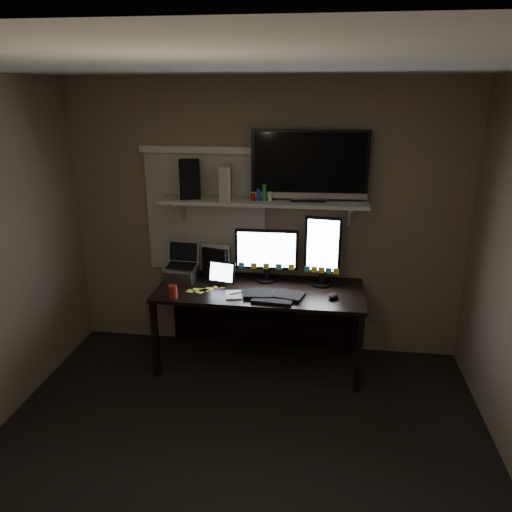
% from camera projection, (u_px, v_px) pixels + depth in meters
% --- Properties ---
extents(floor, '(3.60, 3.60, 0.00)m').
position_uv_depth(floor, '(232.00, 475.00, 3.25)').
color(floor, black).
rests_on(floor, ground).
extents(ceiling, '(3.60, 3.60, 0.00)m').
position_uv_depth(ceiling, '(224.00, 66.00, 2.45)').
color(ceiling, silver).
rests_on(ceiling, back_wall).
extents(back_wall, '(3.60, 0.00, 3.60)m').
position_uv_depth(back_wall, '(265.00, 220.00, 4.54)').
color(back_wall, '#7F6E5B').
rests_on(back_wall, floor).
extents(window_blinds, '(1.10, 0.02, 1.10)m').
position_uv_depth(window_blinds, '(206.00, 214.00, 4.58)').
color(window_blinds, beige).
rests_on(window_blinds, back_wall).
extents(desk, '(1.80, 0.75, 0.73)m').
position_uv_depth(desk, '(261.00, 302.00, 4.53)').
color(desk, black).
rests_on(desk, floor).
extents(wall_shelf, '(1.80, 0.35, 0.03)m').
position_uv_depth(wall_shelf, '(263.00, 201.00, 4.31)').
color(wall_shelf, beige).
rests_on(wall_shelf, back_wall).
extents(monitor_landscape, '(0.57, 0.07, 0.49)m').
position_uv_depth(monitor_landscape, '(266.00, 255.00, 4.46)').
color(monitor_landscape, black).
rests_on(monitor_landscape, desk).
extents(monitor_portrait, '(0.32, 0.09, 0.64)m').
position_uv_depth(monitor_portrait, '(323.00, 251.00, 4.34)').
color(monitor_portrait, black).
rests_on(monitor_portrait, desk).
extents(keyboard, '(0.53, 0.24, 0.03)m').
position_uv_depth(keyboard, '(273.00, 295.00, 4.19)').
color(keyboard, black).
rests_on(keyboard, desk).
extents(mouse, '(0.11, 0.13, 0.04)m').
position_uv_depth(mouse, '(333.00, 296.00, 4.15)').
color(mouse, black).
rests_on(mouse, desk).
extents(notepad, '(0.17, 0.22, 0.01)m').
position_uv_depth(notepad, '(234.00, 295.00, 4.21)').
color(notepad, beige).
rests_on(notepad, desk).
extents(tablet, '(0.27, 0.16, 0.22)m').
position_uv_depth(tablet, '(222.00, 273.00, 4.41)').
color(tablet, black).
rests_on(tablet, desk).
extents(file_sorter, '(0.26, 0.18, 0.31)m').
position_uv_depth(file_sorter, '(216.00, 261.00, 4.58)').
color(file_sorter, black).
rests_on(file_sorter, desk).
extents(laptop, '(0.32, 0.27, 0.34)m').
position_uv_depth(laptop, '(181.00, 263.00, 4.48)').
color(laptop, '#B8B7BC').
rests_on(laptop, desk).
extents(cup, '(0.09, 0.09, 0.11)m').
position_uv_depth(cup, '(173.00, 292.00, 4.16)').
color(cup, maroon).
rests_on(cup, desk).
extents(sticky_notes, '(0.28, 0.21, 0.00)m').
position_uv_depth(sticky_notes, '(204.00, 290.00, 4.33)').
color(sticky_notes, '#FEFB45').
rests_on(sticky_notes, desk).
extents(tv, '(0.99, 0.23, 0.59)m').
position_uv_depth(tv, '(310.00, 166.00, 4.19)').
color(tv, black).
rests_on(tv, wall_shelf).
extents(game_console, '(0.11, 0.25, 0.29)m').
position_uv_depth(game_console, '(226.00, 182.00, 4.29)').
color(game_console, silver).
rests_on(game_console, wall_shelf).
extents(speaker, '(0.23, 0.26, 0.32)m').
position_uv_depth(speaker, '(190.00, 179.00, 4.35)').
color(speaker, black).
rests_on(speaker, wall_shelf).
extents(bottles, '(0.23, 0.07, 0.14)m').
position_uv_depth(bottles, '(261.00, 193.00, 4.24)').
color(bottles, '#A50F0C').
rests_on(bottles, wall_shelf).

